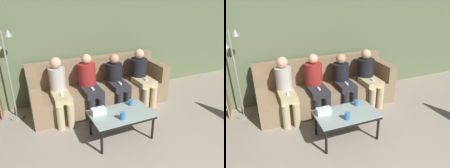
% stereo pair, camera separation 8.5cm
% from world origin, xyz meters
% --- Properties ---
extents(wall_back, '(12.00, 0.06, 2.60)m').
position_xyz_m(wall_back, '(0.00, 3.85, 1.30)').
color(wall_back, '#60704C').
rests_on(wall_back, ground_plane).
extents(couch, '(2.71, 0.89, 0.94)m').
position_xyz_m(couch, '(0.00, 3.34, 0.34)').
color(couch, '#897051').
rests_on(couch, ground_plane).
extents(coffee_table, '(0.96, 0.60, 0.44)m').
position_xyz_m(coffee_table, '(-0.10, 2.14, 0.40)').
color(coffee_table, '#8C9E99').
rests_on(coffee_table, ground_plane).
extents(cup_near_left, '(0.08, 0.08, 0.11)m').
position_xyz_m(cup_near_left, '(-0.16, 1.97, 0.50)').
color(cup_near_left, '#3372BF').
rests_on(cup_near_left, coffee_table).
extents(cup_near_right, '(0.07, 0.07, 0.09)m').
position_xyz_m(cup_near_right, '(0.16, 2.31, 0.49)').
color(cup_near_right, '#3372BF').
rests_on(cup_near_right, coffee_table).
extents(tissue_box, '(0.22, 0.12, 0.13)m').
position_xyz_m(tissue_box, '(-0.43, 2.26, 0.50)').
color(tissue_box, silver).
rests_on(tissue_box, coffee_table).
extents(standing_lamp, '(0.31, 0.26, 1.63)m').
position_xyz_m(standing_lamp, '(-1.59, 3.48, 1.00)').
color(standing_lamp, gray).
rests_on(standing_lamp, ground_plane).
extents(seated_person_left_end, '(0.31, 0.69, 1.14)m').
position_xyz_m(seated_person_left_end, '(-0.84, 3.09, 0.60)').
color(seated_person_left_end, tan).
rests_on(seated_person_left_end, ground_plane).
extents(seated_person_mid_left, '(0.32, 0.71, 1.13)m').
position_xyz_m(seated_person_mid_left, '(-0.28, 3.11, 0.61)').
color(seated_person_mid_left, '#28282D').
rests_on(seated_person_mid_left, ground_plane).
extents(seated_person_mid_right, '(0.32, 0.67, 1.08)m').
position_xyz_m(seated_person_mid_right, '(0.28, 3.11, 0.58)').
color(seated_person_mid_right, '#28282D').
rests_on(seated_person_mid_right, ground_plane).
extents(seated_person_right_end, '(0.35, 0.72, 1.11)m').
position_xyz_m(seated_person_right_end, '(0.84, 3.11, 0.60)').
color(seated_person_right_end, tan).
rests_on(seated_person_right_end, ground_plane).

